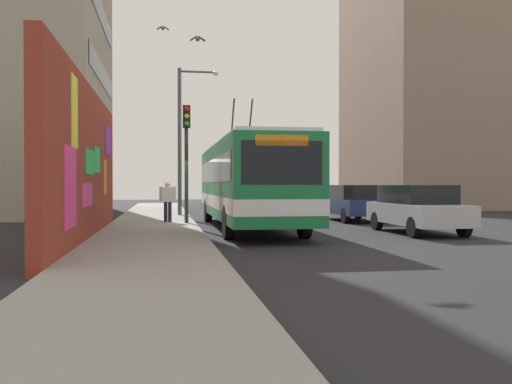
{
  "coord_description": "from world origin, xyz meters",
  "views": [
    {
      "loc": [
        -20.91,
        1.19,
        1.6
      ],
      "look_at": [
        -0.95,
        -2.08,
        1.33
      ],
      "focal_mm": 39.46,
      "sensor_mm": 36.0,
      "label": 1
    }
  ],
  "objects_px": {
    "parked_car_navy": "(352,202)",
    "street_lamp": "(184,131)",
    "parked_car_silver": "(417,208)",
    "traffic_light": "(186,144)",
    "pedestrian_midblock": "(168,198)",
    "city_bus": "(248,181)"
  },
  "relations": [
    {
      "from": "pedestrian_midblock",
      "to": "parked_car_navy",
      "type": "bearing_deg",
      "value": -78.11
    },
    {
      "from": "city_bus",
      "to": "traffic_light",
      "type": "relative_size",
      "value": 2.7
    },
    {
      "from": "street_lamp",
      "to": "traffic_light",
      "type": "bearing_deg",
      "value": 178.87
    },
    {
      "from": "street_lamp",
      "to": "parked_car_navy",
      "type": "bearing_deg",
      "value": -115.02
    },
    {
      "from": "pedestrian_midblock",
      "to": "parked_car_silver",
      "type": "bearing_deg",
      "value": -120.59
    },
    {
      "from": "parked_car_silver",
      "to": "traffic_light",
      "type": "distance_m",
      "value": 8.7
    },
    {
      "from": "parked_car_silver",
      "to": "pedestrian_midblock",
      "type": "xyz_separation_m",
      "value": [
        4.76,
        8.05,
        0.23
      ]
    },
    {
      "from": "city_bus",
      "to": "parked_car_silver",
      "type": "relative_size",
      "value": 2.68
    },
    {
      "from": "city_bus",
      "to": "parked_car_silver",
      "type": "xyz_separation_m",
      "value": [
        -2.79,
        -5.2,
        -0.9
      ]
    },
    {
      "from": "parked_car_silver",
      "to": "parked_car_navy",
      "type": "relative_size",
      "value": 0.94
    },
    {
      "from": "city_bus",
      "to": "street_lamp",
      "type": "bearing_deg",
      "value": 16.12
    },
    {
      "from": "street_lamp",
      "to": "city_bus",
      "type": "bearing_deg",
      "value": -163.88
    },
    {
      "from": "parked_car_navy",
      "to": "street_lamp",
      "type": "distance_m",
      "value": 8.66
    },
    {
      "from": "traffic_light",
      "to": "street_lamp",
      "type": "xyz_separation_m",
      "value": [
        5.77,
        -0.11,
        1.05
      ]
    },
    {
      "from": "parked_car_silver",
      "to": "traffic_light",
      "type": "bearing_deg",
      "value": 61.11
    },
    {
      "from": "parked_car_navy",
      "to": "traffic_light",
      "type": "bearing_deg",
      "value": 108.07
    },
    {
      "from": "traffic_light",
      "to": "parked_car_navy",
      "type": "bearing_deg",
      "value": -71.93
    },
    {
      "from": "parked_car_navy",
      "to": "pedestrian_midblock",
      "type": "xyz_separation_m",
      "value": [
        -1.69,
        8.05,
        0.22
      ]
    },
    {
      "from": "pedestrian_midblock",
      "to": "street_lamp",
      "type": "xyz_separation_m",
      "value": [
        5.07,
        -0.81,
        3.12
      ]
    },
    {
      "from": "traffic_light",
      "to": "street_lamp",
      "type": "relative_size",
      "value": 0.63
    },
    {
      "from": "parked_car_silver",
      "to": "parked_car_navy",
      "type": "height_order",
      "value": "same"
    },
    {
      "from": "city_bus",
      "to": "parked_car_navy",
      "type": "distance_m",
      "value": 6.42
    }
  ]
}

